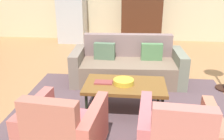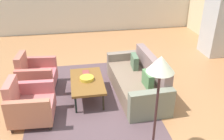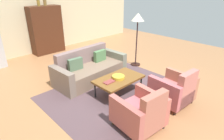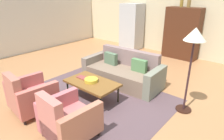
{
  "view_description": "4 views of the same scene",
  "coord_description": "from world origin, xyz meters",
  "px_view_note": "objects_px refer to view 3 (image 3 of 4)",
  "views": [
    {
      "loc": [
        -0.03,
        -3.79,
        1.91
      ],
      "look_at": [
        -0.38,
        -0.35,
        0.6
      ],
      "focal_mm": 39.22,
      "sensor_mm": 36.0,
      "label": 1
    },
    {
      "loc": [
        4.46,
        -0.75,
        3.06
      ],
      "look_at": [
        -0.33,
        0.09,
        0.56
      ],
      "focal_mm": 39.2,
      "sensor_mm": 36.0,
      "label": 2
    },
    {
      "loc": [
        -3.14,
        -3.33,
        2.5
      ],
      "look_at": [
        -0.07,
        -0.14,
        0.5
      ],
      "focal_mm": 30.3,
      "sensor_mm": 36.0,
      "label": 3
    },
    {
      "loc": [
        2.72,
        -3.2,
        2.32
      ],
      "look_at": [
        -0.06,
        0.07,
        0.58
      ],
      "focal_mm": 31.43,
      "sensor_mm": 36.0,
      "label": 4
    }
  ],
  "objects_px": {
    "armchair_left": "(141,113)",
    "book_stack": "(109,82)",
    "vase_tall": "(38,1)",
    "armchair_right": "(175,90)",
    "coffee_table": "(119,79)",
    "vase_round": "(45,2)",
    "floor_lamp": "(138,22)",
    "cabinet": "(46,30)",
    "fruit_bowl": "(118,77)",
    "couch": "(89,69)"
  },
  "relations": [
    {
      "from": "coffee_table",
      "to": "vase_round",
      "type": "distance_m",
      "value": 4.51
    },
    {
      "from": "vase_tall",
      "to": "armchair_right",
      "type": "bearing_deg",
      "value": -85.09
    },
    {
      "from": "couch",
      "to": "book_stack",
      "type": "relative_size",
      "value": 7.99
    },
    {
      "from": "armchair_left",
      "to": "book_stack",
      "type": "xyz_separation_m",
      "value": [
        0.29,
        1.17,
        0.1
      ]
    },
    {
      "from": "coffee_table",
      "to": "armchair_left",
      "type": "distance_m",
      "value": 1.32
    },
    {
      "from": "vase_tall",
      "to": "vase_round",
      "type": "height_order",
      "value": "vase_tall"
    },
    {
      "from": "coffee_table",
      "to": "book_stack",
      "type": "distance_m",
      "value": 0.33
    },
    {
      "from": "vase_round",
      "to": "armchair_left",
      "type": "bearing_deg",
      "value": -100.4
    },
    {
      "from": "armchair_left",
      "to": "coffee_table",
      "type": "bearing_deg",
      "value": 68.2
    },
    {
      "from": "armchair_right",
      "to": "book_stack",
      "type": "distance_m",
      "value": 1.49
    },
    {
      "from": "armchair_left",
      "to": "book_stack",
      "type": "relative_size",
      "value": 3.28
    },
    {
      "from": "coffee_table",
      "to": "vase_round",
      "type": "relative_size",
      "value": 4.88
    },
    {
      "from": "book_stack",
      "to": "floor_lamp",
      "type": "relative_size",
      "value": 0.16
    },
    {
      "from": "fruit_bowl",
      "to": "vase_tall",
      "type": "distance_m",
      "value": 4.49
    },
    {
      "from": "armchair_left",
      "to": "cabinet",
      "type": "xyz_separation_m",
      "value": [
        0.89,
        5.4,
        0.56
      ]
    },
    {
      "from": "armchair_left",
      "to": "armchair_right",
      "type": "xyz_separation_m",
      "value": [
        1.2,
        -0.0,
        0.0
      ]
    },
    {
      "from": "book_stack",
      "to": "armchair_left",
      "type": "bearing_deg",
      "value": -103.67
    },
    {
      "from": "armchair_left",
      "to": "floor_lamp",
      "type": "bearing_deg",
      "value": 46.98
    },
    {
      "from": "coffee_table",
      "to": "book_stack",
      "type": "relative_size",
      "value": 4.47
    },
    {
      "from": "fruit_bowl",
      "to": "couch",
      "type": "bearing_deg",
      "value": 89.19
    },
    {
      "from": "vase_round",
      "to": "floor_lamp",
      "type": "bearing_deg",
      "value": -67.18
    },
    {
      "from": "coffee_table",
      "to": "armchair_left",
      "type": "height_order",
      "value": "armchair_left"
    },
    {
      "from": "book_stack",
      "to": "vase_tall",
      "type": "xyz_separation_m",
      "value": [
        0.45,
        4.22,
        1.53
      ]
    },
    {
      "from": "fruit_bowl",
      "to": "book_stack",
      "type": "relative_size",
      "value": 1.13
    },
    {
      "from": "armchair_left",
      "to": "fruit_bowl",
      "type": "bearing_deg",
      "value": 69.03
    },
    {
      "from": "coffee_table",
      "to": "armchair_right",
      "type": "relative_size",
      "value": 1.36
    },
    {
      "from": "armchair_right",
      "to": "vase_tall",
      "type": "xyz_separation_m",
      "value": [
        -0.46,
        5.39,
        1.63
      ]
    },
    {
      "from": "couch",
      "to": "book_stack",
      "type": "xyz_separation_m",
      "value": [
        -0.32,
        -1.18,
        0.16
      ]
    },
    {
      "from": "armchair_right",
      "to": "cabinet",
      "type": "xyz_separation_m",
      "value": [
        -0.31,
        5.4,
        0.56
      ]
    },
    {
      "from": "coffee_table",
      "to": "book_stack",
      "type": "bearing_deg",
      "value": 178.9
    },
    {
      "from": "book_stack",
      "to": "vase_tall",
      "type": "bearing_deg",
      "value": 83.86
    },
    {
      "from": "armchair_left",
      "to": "armchair_right",
      "type": "distance_m",
      "value": 1.2
    },
    {
      "from": "vase_tall",
      "to": "floor_lamp",
      "type": "height_order",
      "value": "vase_tall"
    },
    {
      "from": "armchair_left",
      "to": "book_stack",
      "type": "distance_m",
      "value": 1.21
    },
    {
      "from": "floor_lamp",
      "to": "coffee_table",
      "type": "bearing_deg",
      "value": -152.48
    },
    {
      "from": "floor_lamp",
      "to": "armchair_right",
      "type": "bearing_deg",
      "value": -119.38
    },
    {
      "from": "cabinet",
      "to": "floor_lamp",
      "type": "relative_size",
      "value": 1.05
    },
    {
      "from": "vase_tall",
      "to": "floor_lamp",
      "type": "distance_m",
      "value": 3.72
    },
    {
      "from": "armchair_right",
      "to": "fruit_bowl",
      "type": "relative_size",
      "value": 2.9
    },
    {
      "from": "floor_lamp",
      "to": "couch",
      "type": "bearing_deg",
      "value": 171.58
    },
    {
      "from": "coffee_table",
      "to": "fruit_bowl",
      "type": "relative_size",
      "value": 3.96
    },
    {
      "from": "coffee_table",
      "to": "floor_lamp",
      "type": "distance_m",
      "value": 2.25
    },
    {
      "from": "couch",
      "to": "floor_lamp",
      "type": "distance_m",
      "value": 2.14
    },
    {
      "from": "fruit_bowl",
      "to": "floor_lamp",
      "type": "distance_m",
      "value": 2.24
    },
    {
      "from": "couch",
      "to": "armchair_left",
      "type": "bearing_deg",
      "value": 72.71
    },
    {
      "from": "armchair_right",
      "to": "floor_lamp",
      "type": "bearing_deg",
      "value": 64.31
    },
    {
      "from": "armchair_left",
      "to": "floor_lamp",
      "type": "height_order",
      "value": "floor_lamp"
    },
    {
      "from": "coffee_table",
      "to": "armchair_right",
      "type": "bearing_deg",
      "value": -62.94
    },
    {
      "from": "armchair_left",
      "to": "armchair_right",
      "type": "height_order",
      "value": "same"
    },
    {
      "from": "armchair_left",
      "to": "armchair_right",
      "type": "bearing_deg",
      "value": 5.68
    }
  ]
}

